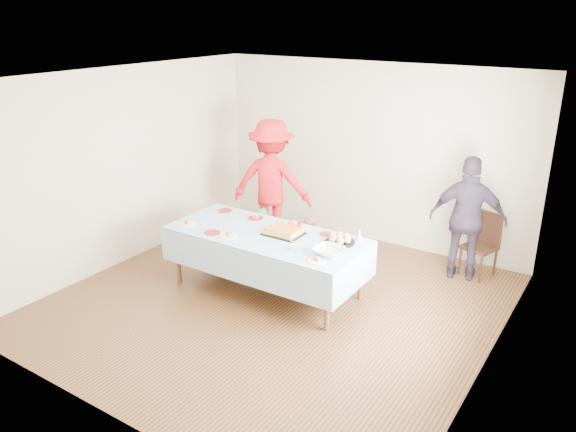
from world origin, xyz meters
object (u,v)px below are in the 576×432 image
at_px(birthday_cake, 284,231).
at_px(dining_chair, 483,241).
at_px(adult_left, 272,182).
at_px(party_table, 266,238).

relative_size(birthday_cake, dining_chair, 0.54).
relative_size(dining_chair, adult_left, 0.46).
relative_size(party_table, birthday_cake, 5.34).
height_order(party_table, adult_left, adult_left).
relative_size(party_table, adult_left, 1.32).
bearing_deg(adult_left, birthday_cake, 112.68).
height_order(dining_chair, adult_left, adult_left).
bearing_deg(adult_left, dining_chair, 173.94).
xyz_separation_m(party_table, dining_chair, (2.15, 1.98, -0.24)).
bearing_deg(dining_chair, adult_left, -150.24).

